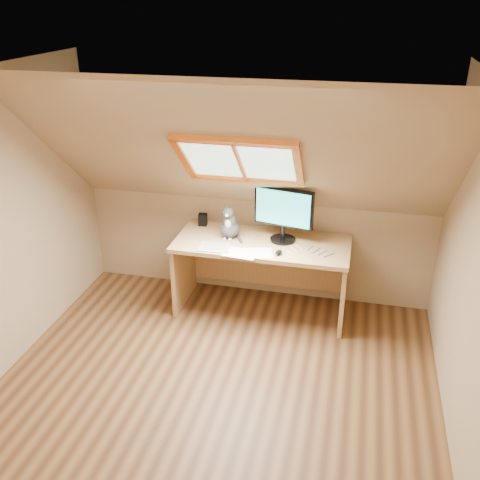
# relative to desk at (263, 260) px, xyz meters

# --- Properties ---
(ground) EXTENTS (3.50, 3.50, 0.00)m
(ground) POSITION_rel_desk_xyz_m (-0.13, -1.45, -0.52)
(ground) COLOR brown
(ground) RESTS_ON ground
(room_shell) EXTENTS (3.52, 3.52, 2.41)m
(room_shell) POSITION_rel_desk_xyz_m (-0.13, -1.54, 0.91)
(room_shell) COLOR tan
(room_shell) RESTS_ON ground
(desk) EXTENTS (1.64, 0.72, 0.75)m
(desk) POSITION_rel_desk_xyz_m (0.00, 0.00, 0.00)
(desk) COLOR tan
(desk) RESTS_ON ground
(monitor) EXTENTS (0.56, 0.24, 0.52)m
(monitor) POSITION_rel_desk_xyz_m (0.18, -0.00, 0.53)
(monitor) COLOR black
(monitor) RESTS_ON desk
(cat) EXTENTS (0.20, 0.23, 0.34)m
(cat) POSITION_rel_desk_xyz_m (-0.32, -0.04, 0.35)
(cat) COLOR #47423E
(cat) RESTS_ON desk
(desk_speaker) EXTENTS (0.09, 0.09, 0.12)m
(desk_speaker) POSITION_rel_desk_xyz_m (-0.65, 0.18, 0.29)
(desk_speaker) COLOR black
(desk_speaker) RESTS_ON desk
(graphics_tablet) EXTENTS (0.29, 0.22, 0.01)m
(graphics_tablet) POSITION_rel_desk_xyz_m (-0.40, -0.30, 0.23)
(graphics_tablet) COLOR #B2B2B7
(graphics_tablet) RESTS_ON desk
(mouse) EXTENTS (0.07, 0.11, 0.03)m
(mouse) POSITION_rel_desk_xyz_m (0.19, -0.30, 0.24)
(mouse) COLOR black
(mouse) RESTS_ON desk
(papers) EXTENTS (0.33, 0.27, 0.00)m
(papers) POSITION_rel_desk_xyz_m (-0.10, -0.33, 0.23)
(papers) COLOR white
(papers) RESTS_ON desk
(cables) EXTENTS (0.51, 0.26, 0.01)m
(cables) POSITION_rel_desk_xyz_m (0.45, -0.19, 0.23)
(cables) COLOR silver
(cables) RESTS_ON desk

